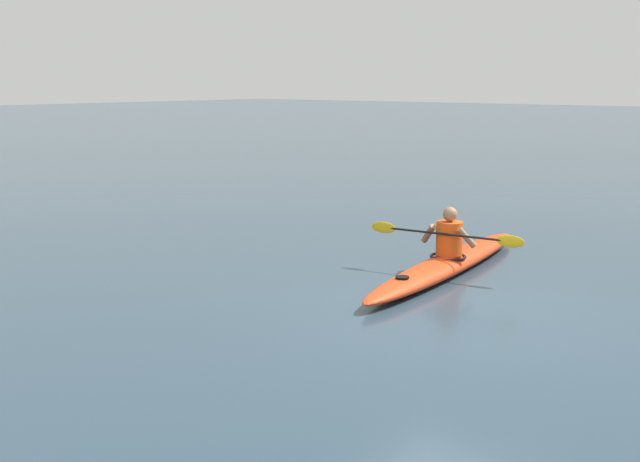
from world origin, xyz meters
TOP-DOWN VIEW (x-y plane):
  - ground_plane at (0.00, 0.00)m, footprint 160.00×160.00m
  - kayak at (1.14, -1.72)m, footprint 1.23×5.15m
  - kayaker at (1.14, -1.68)m, footprint 2.32×0.56m

SIDE VIEW (x-z plane):
  - ground_plane at x=0.00m, z-range 0.00..0.00m
  - kayak at x=1.14m, z-range 0.00..0.26m
  - kayaker at x=1.14m, z-range 0.20..0.90m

